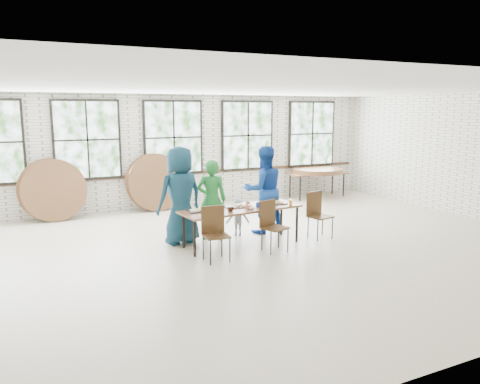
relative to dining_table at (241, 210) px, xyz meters
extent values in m
plane|color=beige|center=(-0.02, -0.39, -0.69)|extent=(12.00, 12.00, 0.00)
plane|color=white|center=(-0.02, -0.39, 2.31)|extent=(12.00, 12.00, 0.00)
plane|color=silver|center=(-0.02, 4.11, 0.81)|extent=(12.00, 0.00, 12.00)
plane|color=silver|center=(-0.02, -4.89, 0.81)|extent=(12.00, 0.00, 12.00)
plane|color=silver|center=(5.98, -0.39, 0.81)|extent=(0.00, 9.00, 9.00)
cube|color=#422819|center=(-0.02, 4.08, 0.21)|extent=(11.80, 0.05, 0.08)
cube|color=black|center=(-2.22, 4.05, 1.19)|extent=(1.62, 0.05, 1.97)
cube|color=white|center=(-2.22, 4.02, 1.19)|extent=(1.50, 0.01, 1.85)
cube|color=black|center=(-0.02, 4.05, 1.19)|extent=(1.62, 0.05, 1.97)
cube|color=white|center=(-0.02, 4.02, 1.19)|extent=(1.50, 0.01, 1.85)
cube|color=black|center=(2.18, 4.05, 1.19)|extent=(1.62, 0.05, 1.97)
cube|color=white|center=(2.18, 4.02, 1.19)|extent=(1.50, 0.01, 1.85)
cube|color=black|center=(4.38, 4.05, 1.19)|extent=(1.62, 0.05, 1.97)
cube|color=white|center=(4.38, 4.02, 1.19)|extent=(1.50, 0.01, 1.85)
cube|color=brown|center=(0.00, 0.00, 0.03)|extent=(2.47, 1.04, 0.04)
cylinder|color=black|center=(-1.08, -0.30, -0.34)|extent=(0.05, 0.05, 0.70)
cylinder|color=black|center=(-1.08, 0.30, -0.34)|extent=(0.05, 0.05, 0.70)
cylinder|color=black|center=(1.08, -0.30, -0.34)|extent=(0.05, 0.05, 0.70)
cylinder|color=black|center=(1.08, 0.30, -0.34)|extent=(0.05, 0.05, 0.70)
cube|color=#462E17|center=(-0.83, -0.70, -0.24)|extent=(0.45, 0.44, 0.03)
cube|color=#462E17|center=(-0.81, -0.51, 0.01)|extent=(0.42, 0.07, 0.50)
cylinder|color=black|center=(-1.01, -0.87, -0.47)|extent=(0.02, 0.02, 0.44)
cylinder|color=black|center=(-1.01, -0.53, -0.47)|extent=(0.02, 0.02, 0.44)
cylinder|color=black|center=(-0.65, -0.87, -0.47)|extent=(0.02, 0.02, 0.44)
cylinder|color=black|center=(-0.65, -0.53, -0.47)|extent=(0.02, 0.02, 0.44)
cube|color=#462E17|center=(0.37, -0.66, -0.24)|extent=(0.53, 0.51, 0.03)
cube|color=#462E17|center=(0.31, -0.48, 0.01)|extent=(0.41, 0.16, 0.50)
cylinder|color=black|center=(0.19, -0.83, -0.47)|extent=(0.02, 0.02, 0.44)
cylinder|color=black|center=(0.19, -0.49, -0.47)|extent=(0.02, 0.02, 0.44)
cylinder|color=black|center=(0.55, -0.83, -0.47)|extent=(0.02, 0.02, 0.44)
cylinder|color=black|center=(0.55, -0.49, -0.47)|extent=(0.02, 0.02, 0.44)
cube|color=#462E17|center=(1.67, -0.27, -0.24)|extent=(0.49, 0.47, 0.03)
cube|color=#462E17|center=(1.63, -0.08, 0.01)|extent=(0.42, 0.11, 0.50)
cylinder|color=black|center=(1.49, -0.44, -0.47)|extent=(0.02, 0.02, 0.44)
cylinder|color=black|center=(1.49, -0.10, -0.47)|extent=(0.02, 0.02, 0.44)
cylinder|color=black|center=(1.85, -0.44, -0.47)|extent=(0.02, 0.02, 0.44)
cylinder|color=black|center=(1.85, -0.10, -0.47)|extent=(0.02, 0.02, 0.44)
imported|color=#164555|center=(-1.01, 0.65, 0.27)|extent=(1.04, 0.78, 1.92)
imported|color=#217F33|center=(-0.35, 0.65, 0.12)|extent=(0.69, 0.58, 1.63)
imported|color=#111236|center=(0.23, 0.65, -0.30)|extent=(0.55, 0.40, 0.77)
imported|color=#154098|center=(0.85, 0.65, 0.24)|extent=(0.98, 0.80, 1.86)
cube|color=brown|center=(4.28, 3.55, 0.03)|extent=(1.86, 0.90, 0.04)
cylinder|color=black|center=(3.50, 3.28, -0.34)|extent=(0.04, 0.04, 0.70)
cylinder|color=black|center=(3.50, 3.83, -0.34)|extent=(0.04, 0.04, 0.70)
cylinder|color=black|center=(5.06, 3.28, -0.34)|extent=(0.04, 0.04, 0.70)
cylinder|color=black|center=(5.06, 3.83, -0.34)|extent=(0.04, 0.04, 0.70)
cube|color=black|center=(-0.85, 0.08, 0.06)|extent=(0.44, 0.33, 0.02)
cube|color=black|center=(-0.06, 0.13, 0.06)|extent=(0.44, 0.33, 0.02)
cube|color=black|center=(0.77, 0.07, 0.06)|extent=(0.44, 0.33, 0.02)
cylinder|color=black|center=(-0.33, -0.20, 0.10)|extent=(0.09, 0.09, 0.09)
cube|color=red|center=(0.06, -0.15, 0.11)|extent=(0.07, 0.07, 0.11)
cylinder|color=#152EA2|center=(0.31, -0.09, 0.10)|extent=(0.07, 0.07, 0.10)
cylinder|color=orange|center=(0.99, -0.20, 0.11)|extent=(0.07, 0.07, 0.11)
cylinder|color=white|center=(0.43, -0.25, 0.10)|extent=(0.17, 0.17, 0.10)
ellipsoid|color=white|center=(0.11, -0.21, 0.08)|extent=(0.11, 0.11, 0.05)
ellipsoid|color=white|center=(0.63, -0.01, 0.08)|extent=(0.11, 0.11, 0.05)
cylinder|color=brown|center=(4.28, 3.55, 0.07)|extent=(1.50, 1.50, 0.04)
cylinder|color=brown|center=(4.28, 3.55, 0.12)|extent=(1.50, 1.50, 0.04)
cylinder|color=brown|center=(4.28, 3.55, 0.16)|extent=(1.50, 1.50, 0.04)
cylinder|color=brown|center=(-3.15, 3.89, 0.05)|extent=(1.50, 0.39, 1.47)
cylinder|color=brown|center=(-3.08, 3.79, 0.05)|extent=(1.50, 0.45, 1.46)
cylinder|color=brown|center=(-0.64, 3.89, 0.05)|extent=(1.50, 0.31, 1.48)
cylinder|color=brown|center=(-0.59, 3.79, 0.05)|extent=(1.50, 0.28, 1.49)
camera|label=1|loc=(-3.88, -7.92, 1.92)|focal=35.00mm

